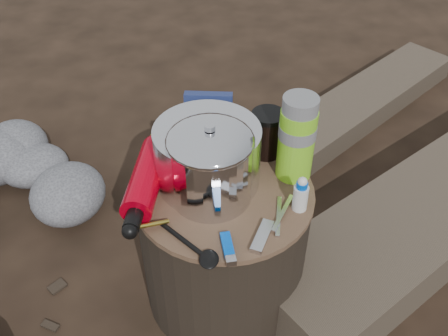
{
  "coord_description": "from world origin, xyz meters",
  "views": [
    {
      "loc": [
        -0.04,
        -0.92,
        1.28
      ],
      "look_at": [
        0.0,
        0.0,
        0.48
      ],
      "focal_mm": 41.32,
      "sensor_mm": 36.0,
      "label": 1
    }
  ],
  "objects_px": {
    "camping_pot": "(211,164)",
    "thermos": "(297,138)",
    "stump": "(224,245)",
    "fuel_bottle": "(146,179)",
    "travel_mug": "(267,134)"
  },
  "relations": [
    {
      "from": "camping_pot",
      "to": "fuel_bottle",
      "type": "xyz_separation_m",
      "value": [
        -0.16,
        0.02,
        -0.06
      ]
    },
    {
      "from": "camping_pot",
      "to": "thermos",
      "type": "relative_size",
      "value": 0.88
    },
    {
      "from": "fuel_bottle",
      "to": "thermos",
      "type": "height_order",
      "value": "thermos"
    },
    {
      "from": "fuel_bottle",
      "to": "travel_mug",
      "type": "relative_size",
      "value": 2.49
    },
    {
      "from": "camping_pot",
      "to": "thermos",
      "type": "bearing_deg",
      "value": 18.06
    },
    {
      "from": "stump",
      "to": "thermos",
      "type": "height_order",
      "value": "thermos"
    },
    {
      "from": "thermos",
      "to": "stump",
      "type": "bearing_deg",
      "value": -162.23
    },
    {
      "from": "travel_mug",
      "to": "fuel_bottle",
      "type": "bearing_deg",
      "value": -156.56
    },
    {
      "from": "thermos",
      "to": "travel_mug",
      "type": "height_order",
      "value": "thermos"
    },
    {
      "from": "fuel_bottle",
      "to": "thermos",
      "type": "xyz_separation_m",
      "value": [
        0.36,
        0.05,
        0.07
      ]
    },
    {
      "from": "stump",
      "to": "travel_mug",
      "type": "xyz_separation_m",
      "value": [
        0.12,
        0.14,
        0.26
      ]
    },
    {
      "from": "stump",
      "to": "fuel_bottle",
      "type": "relative_size",
      "value": 1.43
    },
    {
      "from": "camping_pot",
      "to": "fuel_bottle",
      "type": "bearing_deg",
      "value": 171.54
    },
    {
      "from": "fuel_bottle",
      "to": "thermos",
      "type": "relative_size",
      "value": 1.38
    },
    {
      "from": "stump",
      "to": "travel_mug",
      "type": "relative_size",
      "value": 3.56
    }
  ]
}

